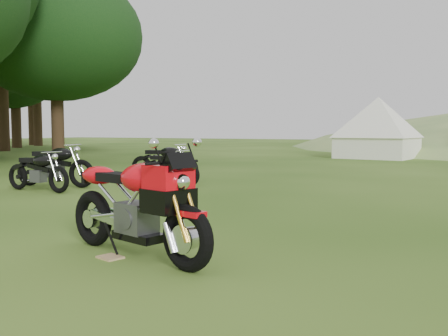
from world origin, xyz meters
The scene contains 9 objects.
ground centered at (0.00, 0.00, 0.00)m, with size 120.00×120.00×0.00m, color #23450E.
treeline centered at (-20.00, 15.00, 0.00)m, with size 28.00×32.00×14.00m, color black, non-canonical shape.
sport_motorcycle centered at (0.10, -1.37, 0.63)m, with size 2.09×0.52×1.26m, color red, non-canonical shape.
plywood_board centered at (-0.11, -1.53, 0.01)m, with size 0.25×0.20×0.02m, color tan.
vintage_moto_a centered at (-5.21, 2.05, 0.47)m, with size 1.77×0.41×0.93m, color black, non-canonical shape.
vintage_moto_b centered at (-3.43, 4.36, 0.45)m, with size 1.72×0.40×0.91m, color black, non-canonical shape.
vintage_moto_c centered at (-5.54, 2.84, 0.53)m, with size 2.02×0.47×1.06m, color black, non-canonical shape.
vintage_moto_d centered at (-4.16, 5.25, 0.51)m, with size 1.94×0.45×1.02m, color black, non-canonical shape.
tent_left centered at (-1.32, 18.51, 1.38)m, with size 3.18×3.18×2.76m, color white, non-canonical shape.
Camera 1 is at (3.31, -5.44, 1.33)m, focal length 40.00 mm.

